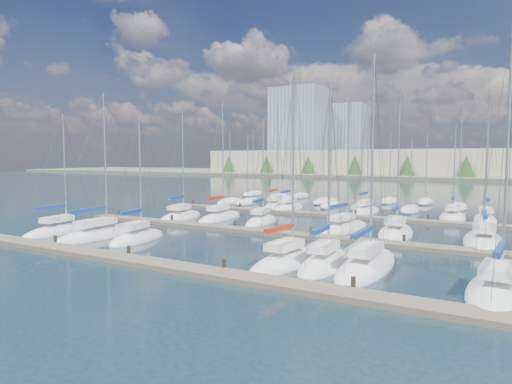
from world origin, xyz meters
The scene contains 24 objects.
ground centered at (0.00, 60.00, 0.00)m, with size 400.00×400.00×0.00m, color #1C2F38.
dock_near centered at (0.00, 2.01, 0.15)m, with size 44.00×1.93×1.10m.
dock_mid centered at (0.00, 16.01, 0.15)m, with size 44.00×1.93×1.10m.
dock_far centered at (0.00, 30.01, 0.15)m, with size 44.00×1.93×1.10m.
sailboat_k centered at (5.65, 21.15, 0.19)m, with size 3.78×9.52×13.97m.
sailboat_a centered at (-17.07, 7.09, 0.18)m, with size 3.15×8.33×11.78m.
sailboat_j centered at (-3.54, 21.42, 0.18)m, with size 3.40×7.17×11.85m.
sailboat_n centered at (-8.71, 35.12, 0.20)m, with size 3.88×8.71×15.08m.
sailboat_o centered at (-6.14, 33.97, 0.19)m, with size 3.57×8.39×15.24m.
sailboat_f centered at (11.32, 8.12, 0.18)m, with size 2.92×10.15×14.22m.
sailboat_d centered at (6.46, 6.71, 0.19)m, with size 3.31×8.43×13.49m.
sailboat_p centered at (3.86, 35.72, 0.18)m, with size 2.86×8.07×13.61m.
sailboat_c centered at (-8.08, 7.84, 0.18)m, with size 3.41×6.95×11.44m.
sailboat_e centered at (8.81, 7.43, 0.19)m, with size 2.72×7.73×12.32m.
sailboat_h centered at (-13.36, 20.04, 0.18)m, with size 4.60×8.50×13.52m.
sailboat_m centered at (17.54, 20.82, 0.17)m, with size 3.43×9.93×13.46m.
sailboat_q centered at (14.09, 34.94, 0.17)m, with size 3.24×8.13×11.67m.
sailboat_g centered at (18.62, 6.41, 0.18)m, with size 3.85×9.00×14.50m.
sailboat_i centered at (-9.08, 21.80, 0.19)m, with size 3.10×8.84×14.16m.
sailboat_r centered at (17.42, 34.41, 0.19)m, with size 3.01×7.81×12.64m.
sailboat_b centered at (-12.28, 7.50, 0.17)m, with size 3.24×9.97×13.44m.
sailboat_l centered at (10.46, 21.43, 0.17)m, with size 3.78×9.20×13.46m.
distant_boats centered at (-4.34, 43.76, 0.29)m, with size 36.93×20.75×13.30m.
shoreline centered at (-13.29, 149.77, 7.44)m, with size 400.00×60.00×38.00m.
Camera 1 is at (18.19, -18.42, 6.97)m, focal length 30.00 mm.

